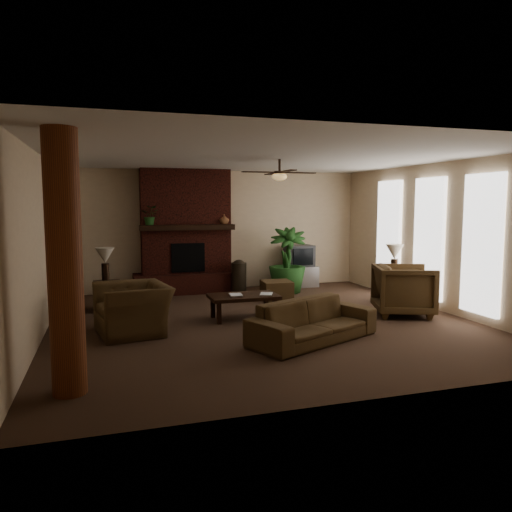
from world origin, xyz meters
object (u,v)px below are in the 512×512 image
object	(u,v)px
armchair_left	(133,300)
lamp_right	(395,254)
floor_vase	(239,275)
lamp_left	(105,258)
armchair_right	(404,288)
side_table_left	(107,296)
coffee_table	(244,298)
tv_stand	(299,276)
floor_plant	(287,274)
log_column	(65,264)
sofa	(313,314)
side_table_right	(393,289)
ottoman	(277,290)

from	to	relation	value
armchair_left	lamp_right	world-z (taller)	lamp_right
floor_vase	lamp_left	size ratio (longest dim) A/B	1.18
armchair_right	side_table_left	distance (m)	5.56
coffee_table	tv_stand	size ratio (longest dim) A/B	1.41
coffee_table	floor_plant	world-z (taller)	floor_plant
coffee_table	armchair_right	bearing A→B (deg)	-11.51
log_column	sofa	xyz separation A→B (m)	(3.30, 1.07, -1.00)
armchair_right	tv_stand	world-z (taller)	armchair_right
floor_plant	side_table_left	xyz separation A→B (m)	(-3.94, -0.71, -0.14)
lamp_left	side_table_right	size ratio (longest dim) A/B	1.18
armchair_left	coffee_table	distance (m)	1.95
tv_stand	lamp_left	size ratio (longest dim) A/B	1.31
lamp_left	lamp_right	bearing A→B (deg)	-9.65
sofa	floor_plant	distance (m)	3.95
log_column	side_table_left	size ratio (longest dim) A/B	5.09
coffee_table	ottoman	bearing A→B (deg)	51.95
sofa	floor_vase	size ratio (longest dim) A/B	2.67
side_table_right	side_table_left	bearing A→B (deg)	170.43
log_column	lamp_left	world-z (taller)	log_column
armchair_left	ottoman	distance (m)	3.57
armchair_right	armchair_left	bearing A→B (deg)	108.26
tv_stand	side_table_left	distance (m)	4.72
floor_vase	lamp_left	xyz separation A→B (m)	(-2.87, -0.94, 0.57)
coffee_table	side_table_right	distance (m)	3.38
side_table_right	floor_plant	bearing A→B (deg)	135.67
side_table_right	lamp_right	size ratio (longest dim) A/B	0.85
coffee_table	floor_plant	bearing A→B (deg)	52.88
armchair_right	side_table_left	world-z (taller)	armchair_right
armchair_right	floor_vase	bearing A→B (deg)	58.45
sofa	tv_stand	world-z (taller)	sofa
armchair_left	floor_vase	distance (m)	3.71
coffee_table	floor_plant	xyz separation A→B (m)	(1.64, 2.17, 0.04)
log_column	lamp_left	size ratio (longest dim) A/B	4.31
floor_vase	lamp_right	world-z (taller)	lamp_right
floor_plant	lamp_right	xyz separation A→B (m)	(1.70, -1.69, 0.58)
armchair_right	tv_stand	bearing A→B (deg)	31.34
lamp_left	coffee_table	bearing A→B (deg)	-31.96
armchair_right	lamp_right	bearing A→B (deg)	-3.73
sofa	coffee_table	bearing A→B (deg)	86.34
log_column	floor_plant	world-z (taller)	log_column
tv_stand	side_table_left	xyz separation A→B (m)	(-4.51, -1.38, 0.03)
log_column	ottoman	world-z (taller)	log_column
armchair_left	lamp_left	size ratio (longest dim) A/B	1.82
coffee_table	tv_stand	distance (m)	3.60
sofa	lamp_right	xyz separation A→B (m)	(2.74, 2.12, 0.60)
sofa	side_table_right	bearing A→B (deg)	14.14
lamp_left	lamp_right	size ratio (longest dim) A/B	1.00
tv_stand	side_table_right	distance (m)	2.59
log_column	side_table_right	size ratio (longest dim) A/B	5.09
coffee_table	floor_vase	distance (m)	2.45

